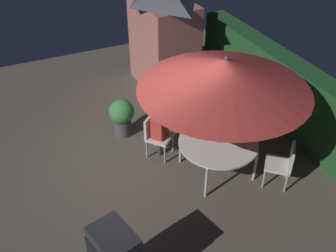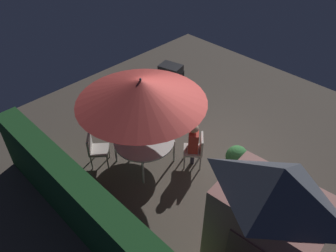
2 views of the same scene
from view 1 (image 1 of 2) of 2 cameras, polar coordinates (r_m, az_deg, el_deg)
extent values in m
plane|color=brown|center=(8.01, -4.18, -5.26)|extent=(11.00, 11.00, 0.00)
cube|color=#1E4C23|center=(9.08, 16.69, 4.77)|extent=(6.38, 0.51, 1.56)
cube|color=#B26B60|center=(10.16, -0.58, 11.78)|extent=(1.76, 1.34, 2.18)
cube|color=brown|center=(10.54, 2.42, 11.25)|extent=(0.70, 0.09, 1.70)
cylinder|color=white|center=(7.40, 7.32, -2.43)|extent=(1.50, 1.50, 0.04)
cylinder|color=beige|center=(7.78, 1.81, -3.34)|extent=(0.05, 0.05, 0.68)
cylinder|color=beige|center=(7.10, 5.59, -8.24)|extent=(0.05, 0.05, 0.68)
cylinder|color=beige|center=(8.20, 8.42, -1.35)|extent=(0.05, 0.05, 0.68)
cylinder|color=beige|center=(7.56, 12.58, -5.75)|extent=(0.05, 0.05, 0.68)
cylinder|color=#4C4C51|center=(7.10, 7.63, 0.78)|extent=(0.04, 0.04, 2.42)
cone|color=#B73833|center=(6.60, 8.27, 7.46)|extent=(2.97, 2.97, 0.54)
sphere|color=#4C4C51|center=(6.47, 8.50, 9.77)|extent=(0.06, 0.06, 0.06)
cube|color=#2B2B2E|center=(5.34, -7.96, -15.98)|extent=(0.76, 0.62, 0.20)
cube|color=silver|center=(7.89, -1.20, -1.63)|extent=(0.65, 0.65, 0.06)
cube|color=silver|center=(7.83, -2.61, 0.06)|extent=(0.34, 0.38, 0.45)
cylinder|color=#AFABA3|center=(8.24, -1.85, -1.74)|extent=(0.04, 0.04, 0.45)
cylinder|color=#AFABA3|center=(7.96, -3.10, -3.35)|extent=(0.04, 0.04, 0.45)
cylinder|color=#AFABA3|center=(8.11, 0.70, -2.45)|extent=(0.04, 0.04, 0.45)
cylinder|color=#AFABA3|center=(7.83, -0.48, -4.12)|extent=(0.04, 0.04, 0.45)
cube|color=silver|center=(7.53, 15.69, -5.43)|extent=(0.65, 0.65, 0.06)
cube|color=silver|center=(7.40, 17.57, -4.40)|extent=(0.38, 0.34, 0.45)
cylinder|color=#AFABA3|center=(7.54, 16.81, -7.94)|extent=(0.04, 0.04, 0.45)
cylinder|color=#AFABA3|center=(7.84, 16.98, -5.97)|extent=(0.04, 0.04, 0.45)
cylinder|color=#AFABA3|center=(7.52, 13.79, -7.43)|extent=(0.04, 0.04, 0.45)
cylinder|color=#AFABA3|center=(7.82, 14.08, -5.48)|extent=(0.04, 0.04, 0.45)
cylinder|color=#4C4C51|center=(8.68, -6.60, -0.15)|extent=(0.38, 0.38, 0.36)
sphere|color=#3D8442|center=(8.44, -6.79, 2.10)|extent=(0.55, 0.55, 0.55)
cube|color=#CC3D33|center=(7.71, -1.23, 0.16)|extent=(0.40, 0.41, 0.55)
sphere|color=tan|center=(7.48, -1.27, 2.61)|extent=(0.22, 0.22, 0.22)
cylinder|color=#383347|center=(8.02, -1.18, -2.81)|extent=(0.10, 0.10, 0.48)
camera|label=2|loc=(11.91, 15.73, 39.01)|focal=35.03mm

